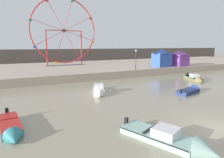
# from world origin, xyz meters

# --- Properties ---
(ground_plane) EXTENTS (240.00, 240.00, 0.00)m
(ground_plane) POSITION_xyz_m (0.00, 0.00, 0.00)
(ground_plane) COLOR gray
(quay_promenade) EXTENTS (110.00, 22.82, 1.23)m
(quay_promenade) POSITION_xyz_m (0.00, 31.40, 0.61)
(quay_promenade) COLOR tan
(quay_promenade) RESTS_ON ground_plane
(distant_town_skyline) EXTENTS (140.00, 3.00, 4.40)m
(distant_town_skyline) POSITION_xyz_m (0.00, 51.35, 2.20)
(distant_town_skyline) COLOR #564C47
(distant_town_skyline) RESTS_ON ground_plane
(motorboat_teal_painted) EXTENTS (1.68, 5.06, 1.14)m
(motorboat_teal_painted) POSITION_xyz_m (-12.38, 5.75, 0.27)
(motorboat_teal_painted) COLOR teal
(motorboat_teal_painted) RESTS_ON ground_plane
(motorboat_white_red_stripe) EXTENTS (2.79, 4.69, 1.47)m
(motorboat_white_red_stripe) POSITION_xyz_m (-3.55, 12.35, 0.34)
(motorboat_white_red_stripe) COLOR silver
(motorboat_white_red_stripe) RESTS_ON ground_plane
(motorboat_seafoam) EXTENTS (3.53, 5.68, 1.52)m
(motorboat_seafoam) POSITION_xyz_m (-4.19, -0.14, 0.26)
(motorboat_seafoam) COLOR #93BCAD
(motorboat_seafoam) RESTS_ON ground_plane
(motorboat_olive_wood) EXTENTS (3.58, 5.39, 1.41)m
(motorboat_olive_wood) POSITION_xyz_m (13.09, 12.94, 0.31)
(motorboat_olive_wood) COLOR olive
(motorboat_olive_wood) RESTS_ON ground_plane
(motorboat_navy_blue) EXTENTS (4.48, 2.35, 1.25)m
(motorboat_navy_blue) POSITION_xyz_m (6.51, 8.06, 0.22)
(motorboat_navy_blue) COLOR navy
(motorboat_navy_blue) RESTS_ON ground_plane
(ferris_wheel_red_frame) EXTENTS (13.71, 1.20, 14.19)m
(ferris_wheel_red_frame) POSITION_xyz_m (-2.41, 33.80, 8.35)
(ferris_wheel_red_frame) COLOR red
(ferris_wheel_red_frame) RESTS_ON quay_promenade
(carnival_booth_purple_stall) EXTENTS (3.15, 3.68, 3.18)m
(carnival_booth_purple_stall) POSITION_xyz_m (18.82, 22.11, 2.88)
(carnival_booth_purple_stall) COLOR purple
(carnival_booth_purple_stall) RESTS_ON quay_promenade
(carnival_booth_blue_tent) EXTENTS (3.81, 2.94, 3.52)m
(carnival_booth_blue_tent) POSITION_xyz_m (14.34, 22.31, 3.06)
(carnival_booth_blue_tent) COLOR #3356B7
(carnival_booth_blue_tent) RESTS_ON quay_promenade
(promenade_lamp_far) EXTENTS (0.32, 0.32, 3.51)m
(promenade_lamp_far) POSITION_xyz_m (6.95, 20.56, 3.56)
(promenade_lamp_far) COLOR #2D2D33
(promenade_lamp_far) RESTS_ON quay_promenade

